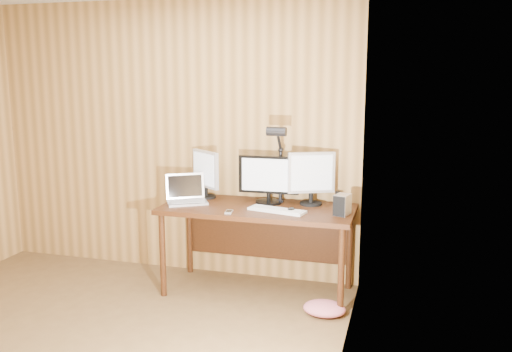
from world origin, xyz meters
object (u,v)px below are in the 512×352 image
at_px(monitor_left, 205,173).
at_px(hard_drive, 342,205).
at_px(laptop, 186,195).
at_px(mouse, 291,209).
at_px(desk, 260,219).
at_px(phone, 229,212).
at_px(monitor_center, 269,179).
at_px(monitor_right, 311,177).
at_px(speaker, 338,198).
at_px(desk_lamp, 278,153).
at_px(keyboard, 277,210).

relative_size(monitor_left, hard_drive, 2.51).
xyz_separation_m(laptop, mouse, (0.94, -0.09, -0.04)).
bearing_deg(desk, phone, -117.61).
bearing_deg(monitor_center, laptop, -169.38).
bearing_deg(hard_drive, monitor_left, -177.33).
distance_m(laptop, hard_drive, 1.35).
bearing_deg(monitor_left, laptop, -80.45).
height_order(monitor_right, mouse, monitor_right).
relative_size(monitor_center, hard_drive, 3.08).
bearing_deg(monitor_center, mouse, -45.99).
height_order(monitor_center, laptop, monitor_center).
bearing_deg(phone, speaker, 25.30).
height_order(laptop, hard_drive, laptop).
height_order(monitor_left, hard_drive, monitor_left).
xyz_separation_m(monitor_left, mouse, (0.84, -0.29, -0.21)).
height_order(hard_drive, speaker, hard_drive).
xyz_separation_m(desk, mouse, (0.31, -0.16, 0.14)).
distance_m(desk, monitor_left, 0.65).
bearing_deg(monitor_center, speaker, 10.32).
bearing_deg(desk_lamp, desk, -164.53).
bearing_deg(desk_lamp, mouse, -63.13).
xyz_separation_m(monitor_left, keyboard, (0.73, -0.30, -0.22)).
height_order(monitor_center, desk_lamp, desk_lamp).
distance_m(keyboard, phone, 0.39).
relative_size(mouse, speaker, 0.95).
height_order(laptop, phone, laptop).
bearing_deg(desk, keyboard, -43.28).
bearing_deg(hard_drive, phone, -153.75).
distance_m(laptop, keyboard, 0.84).
bearing_deg(monitor_left, monitor_right, 37.54).
height_order(monitor_right, phone, monitor_right).
height_order(monitor_left, monitor_right, monitor_right).
xyz_separation_m(laptop, desk_lamp, (0.78, 0.14, 0.38)).
relative_size(desk, keyboard, 3.27).
height_order(monitor_right, speaker, monitor_right).
distance_m(mouse, hard_drive, 0.41).
distance_m(monitor_left, keyboard, 0.82).
distance_m(laptop, mouse, 0.95).
bearing_deg(mouse, hard_drive, -1.95).
height_order(monitor_center, monitor_left, monitor_left).
relative_size(desk, desk_lamp, 2.26).
bearing_deg(keyboard, hard_drive, 17.02).
height_order(monitor_center, hard_drive, monitor_center).
distance_m(monitor_center, phone, 0.50).
xyz_separation_m(monitor_left, monitor_right, (0.95, -0.00, 0.01)).
bearing_deg(desk, mouse, -28.01).
relative_size(desk, monitor_right, 3.57).
distance_m(monitor_left, hard_drive, 1.28).
relative_size(laptop, keyboard, 0.85).
bearing_deg(monitor_center, desk, -126.20).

